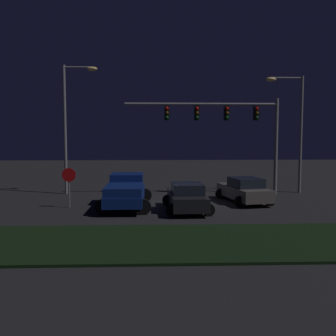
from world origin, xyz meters
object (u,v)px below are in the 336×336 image
object	(u,v)px
street_lamp_right	(294,120)
car_sedan_far	(187,197)
car_sedan	(244,190)
stop_sign	(69,180)
street_lamp_left	(71,115)
pickup_truck	(126,190)
traffic_signal_gantry	(227,120)

from	to	relation	value
street_lamp_right	car_sedan_far	bearing A→B (deg)	-141.39
car_sedan	street_lamp_right	world-z (taller)	street_lamp_right
street_lamp_right	stop_sign	size ratio (longest dim) A/B	3.64
car_sedan_far	street_lamp_left	bearing A→B (deg)	47.26
pickup_truck	car_sedan_far	bearing A→B (deg)	-109.76
traffic_signal_gantry	stop_sign	bearing A→B (deg)	-154.98
pickup_truck	traffic_signal_gantry	distance (m)	8.80
car_sedan	traffic_signal_gantry	world-z (taller)	traffic_signal_gantry
car_sedan_far	street_lamp_right	distance (m)	11.09
car_sedan	stop_sign	xyz separation A→B (m)	(-10.14, -1.41, 0.82)
pickup_truck	street_lamp_right	xyz separation A→B (m)	(11.29, 5.16, 4.11)
pickup_truck	stop_sign	bearing A→B (deg)	92.12
pickup_truck	street_lamp_right	bearing A→B (deg)	-65.38
car_sedan	car_sedan_far	xyz separation A→B (m)	(-3.68, -2.50, 0.00)
stop_sign	street_lamp_right	bearing A→B (deg)	20.06
car_sedan_far	street_lamp_right	size ratio (longest dim) A/B	0.55
car_sedan	street_lamp_right	size ratio (longest dim) A/B	0.58
traffic_signal_gantry	stop_sign	world-z (taller)	traffic_signal_gantry
street_lamp_right	stop_sign	distance (m)	15.76
pickup_truck	street_lamp_left	world-z (taller)	street_lamp_left
pickup_truck	traffic_signal_gantry	world-z (taller)	traffic_signal_gantry
car_sedan	stop_sign	distance (m)	10.27
car_sedan	stop_sign	size ratio (longest dim) A/B	2.10
car_sedan_far	street_lamp_right	xyz separation A→B (m)	(7.96, 6.36, 4.37)
street_lamp_left	street_lamp_right	bearing A→B (deg)	-0.17
traffic_signal_gantry	stop_sign	distance (m)	11.16
car_sedan_far	traffic_signal_gantry	xyz separation A→B (m)	(3.15, 5.58, 4.29)
pickup_truck	traffic_signal_gantry	xyz separation A→B (m)	(6.48, 4.38, 4.03)
car_sedan	car_sedan_far	distance (m)	4.44
pickup_truck	car_sedan	xyz separation A→B (m)	(7.01, 1.29, -0.26)
pickup_truck	car_sedan_far	world-z (taller)	pickup_truck
street_lamp_left	pickup_truck	bearing A→B (deg)	-52.13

